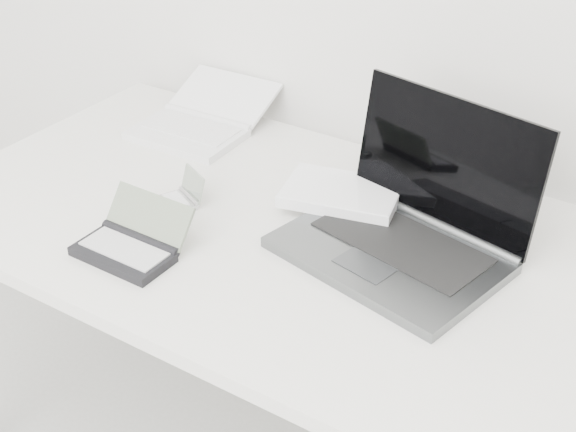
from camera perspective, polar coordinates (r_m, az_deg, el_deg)
The scene contains 5 objects.
desk at distance 1.58m, azimuth 1.71°, elevation -2.95°, with size 1.60×0.80×0.73m.
laptop_large at distance 1.53m, azimuth 7.45°, elevation -0.31°, with size 0.53×0.40×0.27m.
netbook_open_white at distance 1.96m, azimuth -6.39°, elevation 6.61°, with size 0.27×0.33×0.08m.
pda_silver at distance 1.66m, azimuth -7.58°, elevation 1.30°, with size 0.11×0.11×0.07m.
palmtop_charcoal at distance 1.52m, azimuth -11.14°, elevation -1.98°, with size 0.19×0.16×0.09m.
Camera 1 is at (0.66, 0.44, 1.59)m, focal length 50.00 mm.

